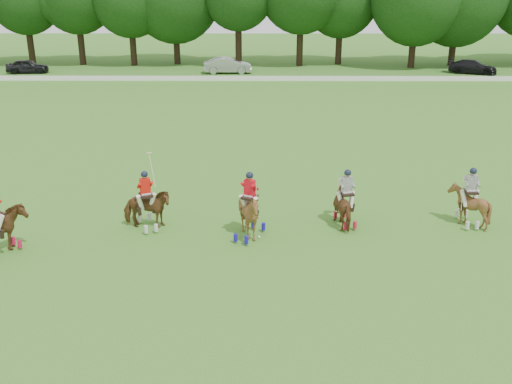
{
  "coord_description": "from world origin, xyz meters",
  "views": [
    {
      "loc": [
        2.29,
        -15.51,
        8.68
      ],
      "look_at": [
        2.15,
        4.2,
        1.4
      ],
      "focal_mm": 40.0,
      "sensor_mm": 36.0,
      "label": 1
    }
  ],
  "objects_px": {
    "car_mid": "(228,65)",
    "car_right": "(473,67)",
    "polo_stripe_b": "(469,205)",
    "polo_ball": "(259,237)",
    "polo_red_b": "(147,209)",
    "polo_red_c": "(250,214)",
    "car_left": "(27,66)",
    "polo_stripe_a": "(346,206)"
  },
  "relations": [
    {
      "from": "car_mid",
      "to": "car_right",
      "type": "height_order",
      "value": "car_mid"
    },
    {
      "from": "polo_stripe_b",
      "to": "polo_ball",
      "type": "bearing_deg",
      "value": -170.82
    },
    {
      "from": "car_mid",
      "to": "polo_red_b",
      "type": "distance_m",
      "value": 38.49
    },
    {
      "from": "car_mid",
      "to": "car_right",
      "type": "bearing_deg",
      "value": -93.5
    },
    {
      "from": "polo_red_b",
      "to": "polo_red_c",
      "type": "relative_size",
      "value": 1.12
    },
    {
      "from": "polo_ball",
      "to": "polo_stripe_b",
      "type": "bearing_deg",
      "value": 9.18
    },
    {
      "from": "polo_red_c",
      "to": "polo_ball",
      "type": "distance_m",
      "value": 0.94
    },
    {
      "from": "car_mid",
      "to": "car_left",
      "type": "bearing_deg",
      "value": 86.5
    },
    {
      "from": "polo_stripe_a",
      "to": "polo_stripe_b",
      "type": "distance_m",
      "value": 4.64
    },
    {
      "from": "polo_red_c",
      "to": "polo_stripe_b",
      "type": "distance_m",
      "value": 8.31
    },
    {
      "from": "polo_red_b",
      "to": "car_left",
      "type": "bearing_deg",
      "value": 116.57
    },
    {
      "from": "car_left",
      "to": "car_right",
      "type": "relative_size",
      "value": 0.87
    },
    {
      "from": "polo_stripe_b",
      "to": "polo_red_c",
      "type": "bearing_deg",
      "value": -171.49
    },
    {
      "from": "car_left",
      "to": "polo_stripe_b",
      "type": "relative_size",
      "value": 1.79
    },
    {
      "from": "car_mid",
      "to": "polo_ball",
      "type": "xyz_separation_m",
      "value": [
        3.23,
        -39.31,
        -0.74
      ]
    },
    {
      "from": "car_left",
      "to": "polo_stripe_a",
      "type": "relative_size",
      "value": 1.83
    },
    {
      "from": "car_right",
      "to": "polo_stripe_b",
      "type": "height_order",
      "value": "polo_stripe_b"
    },
    {
      "from": "polo_red_b",
      "to": "polo_stripe_a",
      "type": "relative_size",
      "value": 1.26
    },
    {
      "from": "car_left",
      "to": "car_right",
      "type": "xyz_separation_m",
      "value": [
        44.76,
        0.0,
        -0.01
      ]
    },
    {
      "from": "car_left",
      "to": "polo_red_b",
      "type": "height_order",
      "value": "polo_red_b"
    },
    {
      "from": "polo_ball",
      "to": "car_mid",
      "type": "bearing_deg",
      "value": 94.69
    },
    {
      "from": "polo_red_c",
      "to": "car_right",
      "type": "bearing_deg",
      "value": 61.09
    },
    {
      "from": "polo_red_b",
      "to": "polo_red_c",
      "type": "height_order",
      "value": "polo_red_b"
    },
    {
      "from": "car_right",
      "to": "polo_red_b",
      "type": "bearing_deg",
      "value": 169.61
    },
    {
      "from": "polo_red_c",
      "to": "polo_stripe_a",
      "type": "relative_size",
      "value": 1.12
    },
    {
      "from": "car_left",
      "to": "polo_red_c",
      "type": "bearing_deg",
      "value": -156.52
    },
    {
      "from": "car_right",
      "to": "polo_red_c",
      "type": "relative_size",
      "value": 1.87
    },
    {
      "from": "car_right",
      "to": "polo_red_b",
      "type": "relative_size",
      "value": 1.67
    },
    {
      "from": "polo_stripe_a",
      "to": "polo_ball",
      "type": "xyz_separation_m",
      "value": [
        -3.25,
        -1.18,
        -0.75
      ]
    },
    {
      "from": "polo_stripe_b",
      "to": "car_right",
      "type": "bearing_deg",
      "value": 70.5
    },
    {
      "from": "car_mid",
      "to": "polo_stripe_b",
      "type": "relative_size",
      "value": 2.11
    },
    {
      "from": "car_right",
      "to": "polo_ball",
      "type": "relative_size",
      "value": 51.78
    },
    {
      "from": "car_right",
      "to": "polo_stripe_a",
      "type": "bearing_deg",
      "value": 177.76
    },
    {
      "from": "car_left",
      "to": "polo_red_c",
      "type": "height_order",
      "value": "polo_red_c"
    },
    {
      "from": "car_mid",
      "to": "car_right",
      "type": "distance_m",
      "value": 24.58
    },
    {
      "from": "polo_ball",
      "to": "car_right",
      "type": "bearing_deg",
      "value": 61.49
    },
    {
      "from": "car_right",
      "to": "polo_stripe_a",
      "type": "xyz_separation_m",
      "value": [
        -18.1,
        -38.13,
        0.12
      ]
    },
    {
      "from": "car_right",
      "to": "polo_stripe_a",
      "type": "height_order",
      "value": "polo_stripe_a"
    },
    {
      "from": "car_right",
      "to": "car_left",
      "type": "bearing_deg",
      "value": 113.16
    },
    {
      "from": "polo_red_c",
      "to": "polo_ball",
      "type": "bearing_deg",
      "value": -7.53
    },
    {
      "from": "polo_red_c",
      "to": "polo_stripe_a",
      "type": "height_order",
      "value": "polo_red_c"
    },
    {
      "from": "car_mid",
      "to": "polo_red_b",
      "type": "height_order",
      "value": "polo_red_b"
    }
  ]
}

